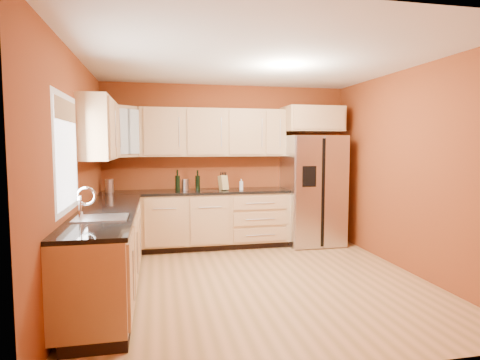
# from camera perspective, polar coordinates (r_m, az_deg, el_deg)

# --- Properties ---
(floor) EXTENTS (4.00, 4.00, 0.00)m
(floor) POSITION_cam_1_polar(r_m,az_deg,el_deg) (4.95, 2.44, -14.21)
(floor) COLOR #A5783F
(floor) RESTS_ON ground
(ceiling) EXTENTS (4.00, 4.00, 0.00)m
(ceiling) POSITION_cam_1_polar(r_m,az_deg,el_deg) (4.77, 2.56, 16.73)
(ceiling) COLOR silver
(ceiling) RESTS_ON wall_back
(wall_back) EXTENTS (4.00, 0.04, 2.60)m
(wall_back) POSITION_cam_1_polar(r_m,az_deg,el_deg) (6.64, -1.77, 2.16)
(wall_back) COLOR maroon
(wall_back) RESTS_ON floor
(wall_front) EXTENTS (4.00, 0.04, 2.60)m
(wall_front) POSITION_cam_1_polar(r_m,az_deg,el_deg) (2.80, 12.66, -1.86)
(wall_front) COLOR maroon
(wall_front) RESTS_ON floor
(wall_left) EXTENTS (0.04, 4.00, 2.60)m
(wall_left) POSITION_cam_1_polar(r_m,az_deg,el_deg) (4.62, -22.31, 0.55)
(wall_left) COLOR maroon
(wall_left) RESTS_ON floor
(wall_right) EXTENTS (0.04, 4.00, 2.60)m
(wall_right) POSITION_cam_1_polar(r_m,az_deg,el_deg) (5.53, 23.02, 1.20)
(wall_right) COLOR maroon
(wall_right) RESTS_ON floor
(base_cabinets_back) EXTENTS (2.90, 0.60, 0.88)m
(base_cabinets_back) POSITION_cam_1_polar(r_m,az_deg,el_deg) (6.37, -6.17, -5.78)
(base_cabinets_back) COLOR tan
(base_cabinets_back) RESTS_ON floor
(base_cabinets_left) EXTENTS (0.60, 2.80, 0.88)m
(base_cabinets_left) POSITION_cam_1_polar(r_m,az_deg,el_deg) (4.71, -18.31, -9.86)
(base_cabinets_left) COLOR tan
(base_cabinets_left) RESTS_ON floor
(countertop_back) EXTENTS (2.90, 0.62, 0.04)m
(countertop_back) POSITION_cam_1_polar(r_m,az_deg,el_deg) (6.29, -6.20, -1.68)
(countertop_back) COLOR black
(countertop_back) RESTS_ON base_cabinets_back
(countertop_left) EXTENTS (0.62, 2.80, 0.04)m
(countertop_left) POSITION_cam_1_polar(r_m,az_deg,el_deg) (4.62, -18.35, -4.33)
(countertop_left) COLOR black
(countertop_left) RESTS_ON base_cabinets_left
(upper_cabinets_back) EXTENTS (2.30, 0.33, 0.75)m
(upper_cabinets_back) POSITION_cam_1_polar(r_m,az_deg,el_deg) (6.43, -3.73, 6.74)
(upper_cabinets_back) COLOR tan
(upper_cabinets_back) RESTS_ON wall_back
(upper_cabinets_left) EXTENTS (0.33, 1.35, 0.75)m
(upper_cabinets_left) POSITION_cam_1_polar(r_m,az_deg,el_deg) (5.30, -19.30, 6.85)
(upper_cabinets_left) COLOR tan
(upper_cabinets_left) RESTS_ON wall_left
(corner_upper_cabinet) EXTENTS (0.67, 0.67, 0.75)m
(corner_upper_cabinet) POSITION_cam_1_polar(r_m,az_deg,el_deg) (6.22, -16.65, 6.60)
(corner_upper_cabinet) COLOR tan
(corner_upper_cabinet) RESTS_ON wall_back
(over_fridge_cabinet) EXTENTS (0.92, 0.60, 0.40)m
(over_fridge_cabinet) POSITION_cam_1_polar(r_m,az_deg,el_deg) (6.73, 10.20, 8.51)
(over_fridge_cabinet) COLOR tan
(over_fridge_cabinet) RESTS_ON wall_back
(refrigerator) EXTENTS (0.90, 0.75, 1.78)m
(refrigerator) POSITION_cam_1_polar(r_m,az_deg,el_deg) (6.69, 10.29, -1.42)
(refrigerator) COLOR silver
(refrigerator) RESTS_ON floor
(window) EXTENTS (0.03, 0.90, 1.00)m
(window) POSITION_cam_1_polar(r_m,az_deg,el_deg) (4.11, -23.41, 3.50)
(window) COLOR white
(window) RESTS_ON wall_left
(sink_faucet) EXTENTS (0.50, 0.42, 0.30)m
(sink_faucet) POSITION_cam_1_polar(r_m,az_deg,el_deg) (4.10, -19.20, -3.10)
(sink_faucet) COLOR silver
(sink_faucet) RESTS_ON countertop_left
(canister_left) EXTENTS (0.16, 0.16, 0.20)m
(canister_left) POSITION_cam_1_polar(r_m,az_deg,el_deg) (6.29, -18.09, -0.80)
(canister_left) COLOR silver
(canister_left) RESTS_ON countertop_back
(canister_right) EXTENTS (0.14, 0.14, 0.18)m
(canister_right) POSITION_cam_1_polar(r_m,az_deg,el_deg) (6.30, -7.81, -0.68)
(canister_right) COLOR silver
(canister_right) RESTS_ON countertop_back
(wine_bottle_a) EXTENTS (0.09, 0.09, 0.32)m
(wine_bottle_a) POSITION_cam_1_polar(r_m,az_deg,el_deg) (6.27, -6.04, -0.06)
(wine_bottle_a) COLOR black
(wine_bottle_a) RESTS_ON countertop_back
(wine_bottle_b) EXTENTS (0.10, 0.10, 0.33)m
(wine_bottle_b) POSITION_cam_1_polar(r_m,az_deg,el_deg) (6.23, -8.86, -0.07)
(wine_bottle_b) COLOR black
(wine_bottle_b) RESTS_ON countertop_back
(knife_block) EXTENTS (0.15, 0.14, 0.23)m
(knife_block) POSITION_cam_1_polar(r_m,az_deg,el_deg) (6.31, -2.40, -0.40)
(knife_block) COLOR tan
(knife_block) RESTS_ON countertop_back
(soap_dispenser) EXTENTS (0.07, 0.07, 0.17)m
(soap_dispenser) POSITION_cam_1_polar(r_m,az_deg,el_deg) (6.31, 0.18, -0.66)
(soap_dispenser) COLOR silver
(soap_dispenser) RESTS_ON countertop_back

